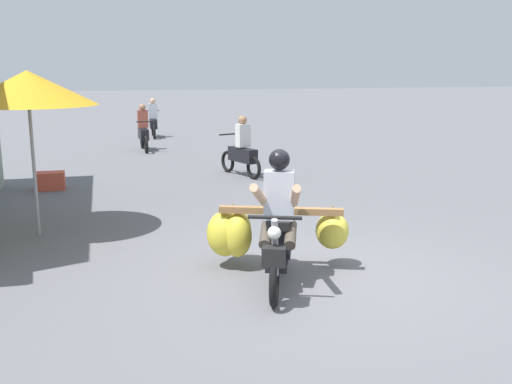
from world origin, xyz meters
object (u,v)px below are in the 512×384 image
produce_crate (51,181)px  motorbike_distant_ahead_right (153,122)px  motorbike_main_loaded (262,230)px  motorbike_distant_far_ahead (242,152)px  market_umbrella_near_shop (28,88)px  motorbike_distant_ahead_left (143,132)px

produce_crate → motorbike_distant_ahead_right: bearing=71.8°
motorbike_distant_ahead_right → produce_crate: bearing=-108.2°
motorbike_main_loaded → motorbike_distant_far_ahead: bearing=78.8°
market_umbrella_near_shop → motorbike_distant_ahead_left: bearing=76.1°
motorbike_main_loaded → motorbike_distant_far_ahead: 6.57m
motorbike_distant_ahead_left → motorbike_distant_ahead_right: same height
motorbike_distant_far_ahead → produce_crate: motorbike_distant_far_ahead is taller
motorbike_distant_far_ahead → motorbike_distant_ahead_right: bearing=99.0°
motorbike_main_loaded → motorbike_distant_ahead_right: bearing=90.1°
motorbike_distant_ahead_left → motorbike_distant_far_ahead: 5.27m
produce_crate → motorbike_distant_far_ahead: bearing=6.5°
motorbike_distant_ahead_left → motorbike_distant_ahead_right: size_ratio=1.00×
market_umbrella_near_shop → produce_crate: size_ratio=4.34×
motorbike_distant_ahead_left → market_umbrella_near_shop: size_ratio=0.67×
market_umbrella_near_shop → produce_crate: market_umbrella_near_shop is taller
motorbike_distant_far_ahead → produce_crate: (-4.17, -0.48, -0.39)m
motorbike_distant_far_ahead → motorbike_distant_ahead_left: bearing=111.0°
motorbike_distant_ahead_left → motorbike_distant_far_ahead: bearing=-69.0°
motorbike_distant_ahead_right → motorbike_distant_far_ahead: size_ratio=1.05×
motorbike_distant_ahead_right → produce_crate: (-2.87, -8.71, -0.39)m
motorbike_distant_far_ahead → produce_crate: bearing=-173.5°
motorbike_distant_ahead_left → market_umbrella_near_shop: (-2.20, -8.89, 1.61)m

